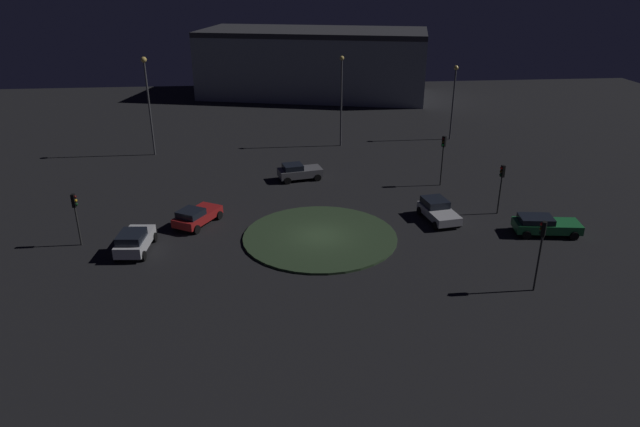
{
  "coord_description": "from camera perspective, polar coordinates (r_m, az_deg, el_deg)",
  "views": [
    {
      "loc": [
        -35.75,
        3.54,
        17.27
      ],
      "look_at": [
        0.0,
        0.0,
        1.84
      ],
      "focal_mm": 31.89,
      "sensor_mm": 36.0,
      "label": 1
    }
  ],
  "objects": [
    {
      "name": "streetlamp_southeast",
      "position": [
        64.03,
        13.28,
        11.67
      ],
      "size": [
        0.49,
        0.49,
        8.02
      ],
      "color": "#4C4C51",
      "rests_on": "ground_plane"
    },
    {
      "name": "car_white",
      "position": [
        39.52,
        -18.13,
        -2.6
      ],
      "size": [
        4.02,
        2.29,
        1.59
      ],
      "rotation": [
        0.0,
        0.0,
        -0.09
      ],
      "color": "white",
      "rests_on": "ground_plane"
    },
    {
      "name": "traffic_light_southwest",
      "position": [
        34.45,
        21.3,
        -2.71
      ],
      "size": [
        0.37,
        0.39,
        4.4
      ],
      "rotation": [
        0.0,
        0.0,
        0.96
      ],
      "color": "#2D2D2D",
      "rests_on": "ground_plane"
    },
    {
      "name": "traffic_light_north",
      "position": [
        41.08,
        -23.33,
        0.41
      ],
      "size": [
        0.31,
        0.36,
        3.71
      ],
      "rotation": [
        0.0,
        0.0,
        -1.6
      ],
      "color": "#2D2D2D",
      "rests_on": "ground_plane"
    },
    {
      "name": "store_building",
      "position": [
        86.59,
        -0.6,
        14.89
      ],
      "size": [
        21.93,
        34.84,
        9.41
      ],
      "rotation": [
        0.0,
        0.0,
        7.6
      ],
      "color": "#8C939E",
      "rests_on": "ground_plane"
    },
    {
      "name": "traffic_light_southeast",
      "position": [
        49.71,
        12.23,
        6.16
      ],
      "size": [
        0.38,
        0.39,
        4.39
      ],
      "rotation": [
        0.0,
        0.0,
        2.26
      ],
      "color": "#2D2D2D",
      "rests_on": "ground_plane"
    },
    {
      "name": "car_silver",
      "position": [
        43.36,
        11.75,
        0.31
      ],
      "size": [
        4.16,
        2.58,
        1.44
      ],
      "rotation": [
        0.0,
        0.0,
        3.3
      ],
      "color": "silver",
      "rests_on": "ground_plane"
    },
    {
      "name": "streetlamp_northeast",
      "position": [
        58.9,
        -16.92,
        11.62
      ],
      "size": [
        0.56,
        0.56,
        9.71
      ],
      "color": "#4C4C51",
      "rests_on": "ground_plane"
    },
    {
      "name": "car_grey",
      "position": [
        50.76,
        -2.15,
        4.23
      ],
      "size": [
        2.62,
        4.1,
        1.47
      ],
      "rotation": [
        0.0,
        0.0,
        -1.37
      ],
      "color": "slate",
      "rests_on": "ground_plane"
    },
    {
      "name": "ground_plane",
      "position": [
        39.86,
        -0.0,
        -2.44
      ],
      "size": [
        117.35,
        117.35,
        0.0
      ],
      "primitive_type": "plane",
      "color": "black"
    },
    {
      "name": "traffic_light_south",
      "position": [
        44.88,
        17.73,
        3.26
      ],
      "size": [
        0.34,
        0.38,
        3.89
      ],
      "rotation": [
        0.0,
        0.0,
        1.78
      ],
      "color": "#2D2D2D",
      "rests_on": "ground_plane"
    },
    {
      "name": "streetlamp_east",
      "position": [
        59.84,
        2.16,
        12.0
      ],
      "size": [
        0.46,
        0.46,
        9.35
      ],
      "color": "#4C4C51",
      "rests_on": "ground_plane"
    },
    {
      "name": "car_green",
      "position": [
        43.15,
        21.6,
        -1.06
      ],
      "size": [
        2.58,
        4.74,
        1.33
      ],
      "rotation": [
        0.0,
        0.0,
        -1.71
      ],
      "color": "#1E7238",
      "rests_on": "ground_plane"
    },
    {
      "name": "roundabout_island",
      "position": [
        39.82,
        -0.0,
        -2.33
      ],
      "size": [
        10.79,
        10.79,
        0.16
      ],
      "primitive_type": "cylinder",
      "color": "#2D4228",
      "rests_on": "ground_plane"
    },
    {
      "name": "car_red",
      "position": [
        42.52,
        -12.3,
        -0.23
      ],
      "size": [
        4.27,
        3.54,
        1.4
      ],
      "rotation": [
        0.0,
        0.0,
        -0.54
      ],
      "color": "red",
      "rests_on": "ground_plane"
    }
  ]
}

